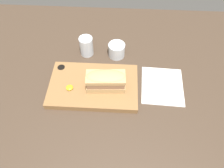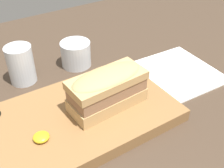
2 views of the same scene
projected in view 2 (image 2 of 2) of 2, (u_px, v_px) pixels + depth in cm
name	position (u px, v px, depth cm)	size (l,w,h in cm)	color
dining_table	(87.00, 141.00, 55.00)	(193.48, 126.43, 2.00)	#423326
serving_board	(81.00, 116.00, 57.30)	(37.36, 23.46, 2.79)	olive
sandwich	(107.00, 88.00, 55.42)	(16.06, 7.97, 8.30)	tan
mustard_dollop	(41.00, 137.00, 50.05)	(2.97, 2.97, 1.19)	gold
water_glass	(21.00, 67.00, 67.34)	(6.33, 6.33, 9.40)	silver
wine_glass	(76.00, 55.00, 73.88)	(7.81, 7.81, 6.63)	silver
napkin	(179.00, 72.00, 72.61)	(18.45, 20.55, 0.40)	white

